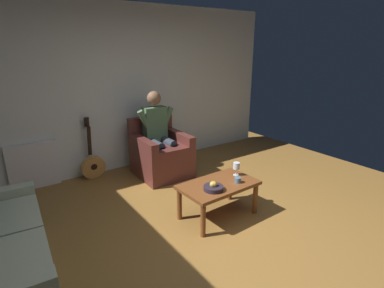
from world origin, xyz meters
name	(u,v)px	position (x,y,z in m)	size (l,w,h in m)	color
ground_plane	(238,245)	(0.00, 0.00, 0.00)	(6.59, 6.59, 0.00)	brown
wall_back	(124,89)	(0.00, -2.78, 1.32)	(5.75, 0.06, 2.64)	silver
armchair	(161,155)	(-0.27, -2.11, 0.33)	(0.77, 0.85, 0.90)	#592924
person_seated	(158,131)	(-0.27, -2.15, 0.72)	(0.63, 0.57, 1.32)	#4D6F4A
coffee_table	(218,188)	(-0.20, -0.58, 0.37)	(0.94, 0.58, 0.43)	brown
guitar	(93,165)	(0.68, -2.57, 0.22)	(0.37, 0.20, 0.97)	#BB8745
radiator	(34,166)	(1.48, -2.71, 0.34)	(0.67, 0.06, 0.68)	white
wine_glass_near	(236,166)	(-0.54, -0.64, 0.55)	(0.08, 0.08, 0.17)	silver
fruit_bowl	(213,187)	(-0.04, -0.48, 0.47)	(0.23, 0.23, 0.11)	#29202D
candle_jar	(238,180)	(-0.40, -0.47, 0.46)	(0.08, 0.08, 0.06)	slate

